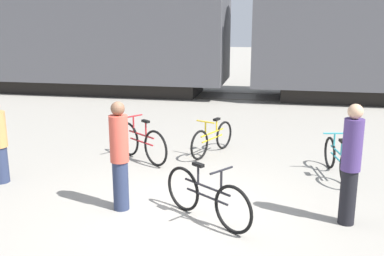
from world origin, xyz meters
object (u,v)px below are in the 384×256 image
freight_train (240,19)px  bicycle_black (207,197)px  person_in_purple (351,164)px  person_in_red (120,155)px  bicycle_teal (338,159)px  bicycle_yellow (212,139)px  bicycle_maroon (141,142)px

freight_train → bicycle_black: 11.44m
bicycle_black → person_in_purple: 2.19m
person_in_red → person_in_purple: person_in_purple is taller
bicycle_teal → person_in_purple: person_in_purple is taller
freight_train → person_in_red: bearing=-94.8°
person_in_red → person_in_purple: size_ratio=0.97×
bicycle_yellow → bicycle_maroon: bearing=-152.0°
bicycle_black → bicycle_teal: bearing=48.0°
bicycle_maroon → person_in_red: (0.43, -2.51, 0.51)m
freight_train → bicycle_teal: bearing=-72.7°
freight_train → bicycle_teal: (2.71, -8.70, -2.59)m
freight_train → person_in_red: size_ratio=31.95×
bicycle_yellow → bicycle_teal: bearing=-21.0°
bicycle_black → person_in_red: (-1.43, 0.17, 0.53)m
freight_train → bicycle_black: size_ratio=38.16×
bicycle_teal → bicycle_yellow: bearing=159.0°
bicycle_yellow → bicycle_black: bearing=-83.0°
bicycle_teal → bicycle_black: bearing=-132.0°
bicycle_maroon → bicycle_teal: 4.06m
freight_train → bicycle_yellow: size_ratio=36.20×
bicycle_maroon → person_in_red: bearing=-80.3°
bicycle_black → bicycle_teal: 3.28m
bicycle_black → person_in_red: bearing=173.2°
bicycle_maroon → person_in_purple: bearing=-30.8°
bicycle_yellow → bicycle_teal: (2.62, -1.01, -0.00)m
freight_train → person_in_red: (-0.91, -10.97, -2.03)m
bicycle_teal → person_in_red: 4.31m
bicycle_black → freight_train: bearing=92.7°
bicycle_yellow → person_in_purple: person_in_purple is taller
bicycle_teal → person_in_purple: size_ratio=0.90×
bicycle_teal → person_in_purple: 2.20m
bicycle_black → person_in_purple: (2.09, 0.32, 0.57)m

